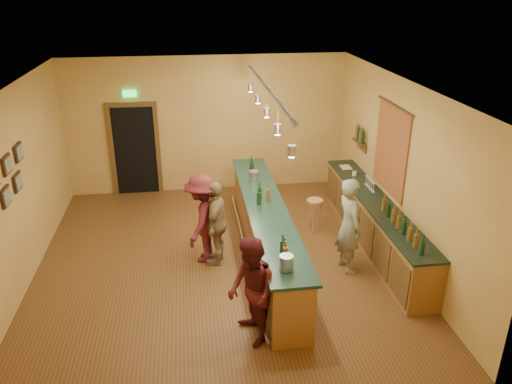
{
  "coord_description": "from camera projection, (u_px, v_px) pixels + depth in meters",
  "views": [
    {
      "loc": [
        -0.46,
        -7.9,
        4.76
      ],
      "look_at": [
        0.69,
        0.2,
        1.25
      ],
      "focal_mm": 35.0,
      "sensor_mm": 36.0,
      "label": 1
    }
  ],
  "objects": [
    {
      "name": "customer_b",
      "position": [
        216.0,
        223.0,
        8.82
      ],
      "size": [
        0.62,
        0.99,
        1.56
      ],
      "primitive_type": "imported",
      "rotation": [
        0.0,
        0.0,
        -1.85
      ],
      "color": "#997A51",
      "rests_on": "floor"
    },
    {
      "name": "floor",
      "position": [
        220.0,
        261.0,
        9.13
      ],
      "size": [
        7.0,
        7.0,
        0.0
      ],
      "primitive_type": "plane",
      "color": "#5A3319",
      "rests_on": "ground"
    },
    {
      "name": "bartender",
      "position": [
        349.0,
        225.0,
        8.56
      ],
      "size": [
        0.51,
        0.69,
        1.72
      ],
      "primitive_type": "imported",
      "rotation": [
        0.0,
        0.0,
        1.74
      ],
      "color": "gray",
      "rests_on": "floor"
    },
    {
      "name": "ceiling",
      "position": [
        215.0,
        86.0,
        7.87
      ],
      "size": [
        6.5,
        7.0,
        0.02
      ],
      "primitive_type": "cube",
      "color": "silver",
      "rests_on": "wall_back"
    },
    {
      "name": "doorway",
      "position": [
        135.0,
        148.0,
        11.63
      ],
      "size": [
        1.15,
        0.09,
        2.48
      ],
      "color": "black",
      "rests_on": "wall_back"
    },
    {
      "name": "wall_left",
      "position": [
        17.0,
        190.0,
        8.08
      ],
      "size": [
        0.02,
        7.0,
        3.2
      ],
      "primitive_type": "cube",
      "color": "#BB8246",
      "rests_on": "floor"
    },
    {
      "name": "picture_grid",
      "position": [
        1.0,
        188.0,
        7.26
      ],
      "size": [
        0.06,
        2.2,
        0.7
      ],
      "primitive_type": null,
      "color": "#382111",
      "rests_on": "wall_left"
    },
    {
      "name": "bottle_shelf",
      "position": [
        360.0,
        136.0,
        10.61
      ],
      "size": [
        0.17,
        0.55,
        0.54
      ],
      "color": "#4D3517",
      "rests_on": "wall_right"
    },
    {
      "name": "tasting_bar",
      "position": [
        266.0,
        229.0,
        9.0
      ],
      "size": [
        0.74,
        5.1,
        1.38
      ],
      "color": "brown",
      "rests_on": "floor"
    },
    {
      "name": "back_counter",
      "position": [
        375.0,
        223.0,
        9.48
      ],
      "size": [
        0.6,
        4.55,
        1.27
      ],
      "color": "brown",
      "rests_on": "floor"
    },
    {
      "name": "tapestry",
      "position": [
        391.0,
        150.0,
        9.18
      ],
      "size": [
        0.03,
        1.4,
        1.6
      ],
      "primitive_type": "cube",
      "color": "maroon",
      "rests_on": "wall_right"
    },
    {
      "name": "bar_stool",
      "position": [
        315.0,
        206.0,
        10.05
      ],
      "size": [
        0.33,
        0.33,
        0.68
      ],
      "rotation": [
        0.0,
        0.0,
        0.2
      ],
      "color": "#A4694A",
      "rests_on": "floor"
    },
    {
      "name": "wall_back",
      "position": [
        207.0,
        125.0,
        11.68
      ],
      "size": [
        6.5,
        0.02,
        3.2
      ],
      "primitive_type": "cube",
      "color": "#BB8246",
      "rests_on": "floor"
    },
    {
      "name": "wall_right",
      "position": [
        399.0,
        170.0,
        8.92
      ],
      "size": [
        0.02,
        7.0,
        3.2
      ],
      "primitive_type": "cube",
      "color": "#BB8246",
      "rests_on": "floor"
    },
    {
      "name": "customer_a",
      "position": [
        252.0,
        292.0,
        6.85
      ],
      "size": [
        0.77,
        0.9,
        1.6
      ],
      "primitive_type": "imported",
      "rotation": [
        0.0,
        0.0,
        -1.34
      ],
      "color": "#59191E",
      "rests_on": "floor"
    },
    {
      "name": "pendant_track",
      "position": [
        267.0,
        98.0,
        8.06
      ],
      "size": [
        0.11,
        4.6,
        0.5
      ],
      "color": "silver",
      "rests_on": "ceiling"
    },
    {
      "name": "customer_c",
      "position": [
        202.0,
        219.0,
        8.88
      ],
      "size": [
        0.94,
        1.21,
        1.65
      ],
      "primitive_type": "imported",
      "rotation": [
        0.0,
        0.0,
        -1.92
      ],
      "color": "#59191E",
      "rests_on": "floor"
    },
    {
      "name": "wall_front",
      "position": [
        241.0,
        301.0,
        5.31
      ],
      "size": [
        6.5,
        0.02,
        3.2
      ],
      "primitive_type": "cube",
      "color": "#BB8246",
      "rests_on": "floor"
    }
  ]
}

